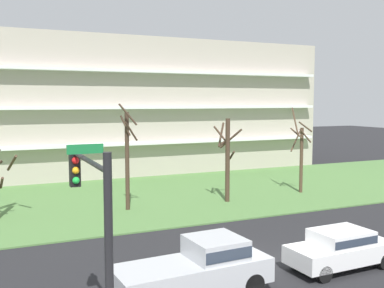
# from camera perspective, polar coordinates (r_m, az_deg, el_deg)

# --- Properties ---
(ground) EXTENTS (160.00, 160.00, 0.00)m
(ground) POSITION_cam_1_polar(r_m,az_deg,el_deg) (19.95, 9.13, -14.14)
(ground) COLOR #232326
(grass_lawn_strip) EXTENTS (80.00, 16.00, 0.08)m
(grass_lawn_strip) POSITION_cam_1_polar(r_m,az_deg,el_deg) (32.12, -4.82, -6.51)
(grass_lawn_strip) COLOR #547F42
(grass_lawn_strip) RESTS_ON ground
(apartment_building) EXTENTS (40.39, 14.67, 12.20)m
(apartment_building) POSITION_cam_1_polar(r_m,az_deg,el_deg) (45.72, -11.11, 4.59)
(apartment_building) COLOR #B2A899
(apartment_building) RESTS_ON ground
(tree_left) EXTENTS (1.24, 0.77, 6.52)m
(tree_left) POSITION_cam_1_polar(r_m,az_deg,el_deg) (27.71, -8.06, -1.63)
(tree_left) COLOR #423023
(tree_left) RESTS_ON ground
(tree_center) EXTENTS (1.85, 1.82, 5.52)m
(tree_center) POSITION_cam_1_polar(r_m,az_deg,el_deg) (29.89, 4.39, -1.55)
(tree_center) COLOR #423023
(tree_center) RESTS_ON ground
(tree_right) EXTENTS (1.18, 1.39, 6.18)m
(tree_right) POSITION_cam_1_polar(r_m,az_deg,el_deg) (33.65, 13.39, -1.16)
(tree_right) COLOR #4C3828
(tree_right) RESTS_ON ground
(sedan_white_near_left) EXTENTS (4.45, 1.92, 1.57)m
(sedan_white_near_left) POSITION_cam_1_polar(r_m,az_deg,el_deg) (19.47, 18.03, -12.14)
(sedan_white_near_left) COLOR white
(sedan_white_near_left) RESTS_ON ground
(pickup_silver_center_left) EXTENTS (5.50, 2.28, 1.95)m
(pickup_silver_center_left) POSITION_cam_1_polar(r_m,az_deg,el_deg) (16.11, 0.82, -15.06)
(pickup_silver_center_left) COLOR #B7BABF
(pickup_silver_center_left) RESTS_ON ground
(traffic_signal_mast) EXTENTS (0.90, 4.19, 5.61)m
(traffic_signal_mast) POSITION_cam_1_polar(r_m,az_deg,el_deg) (11.10, -12.16, -9.53)
(traffic_signal_mast) COLOR black
(traffic_signal_mast) RESTS_ON ground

